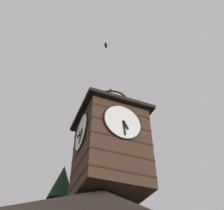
{
  "coord_description": "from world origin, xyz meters",
  "views": [
    {
      "loc": [
        6.31,
        10.66,
        1.84
      ],
      "look_at": [
        0.92,
        -2.58,
        14.47
      ],
      "focal_mm": 41.42,
      "sensor_mm": 36.0,
      "label": 1
    }
  ],
  "objects": [
    {
      "name": "flying_bird_high",
      "position": [
        2.17,
        -0.82,
        18.87
      ],
      "size": [
        0.37,
        0.49,
        0.13
      ],
      "color": "black"
    },
    {
      "name": "clock_tower",
      "position": [
        1.08,
        -2.48,
        11.01
      ],
      "size": [
        4.61,
        4.61,
        8.54
      ],
      "color": "#422B1E",
      "rests_on": "building_main"
    }
  ]
}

